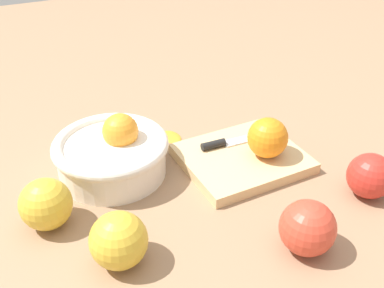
# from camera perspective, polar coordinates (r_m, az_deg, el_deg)

# --- Properties ---
(ground_plane) EXTENTS (2.40, 2.40, 0.00)m
(ground_plane) POSITION_cam_1_polar(r_m,az_deg,el_deg) (0.77, 0.52, -6.19)
(ground_plane) COLOR #997556
(bowl) EXTENTS (0.20, 0.20, 0.10)m
(bowl) POSITION_cam_1_polar(r_m,az_deg,el_deg) (0.80, -9.69, -1.08)
(bowl) COLOR white
(bowl) RESTS_ON ground_plane
(cutting_board) EXTENTS (0.22, 0.19, 0.02)m
(cutting_board) POSITION_cam_1_polar(r_m,az_deg,el_deg) (0.84, 6.11, -1.76)
(cutting_board) COLOR #DBB77F
(cutting_board) RESTS_ON ground_plane
(orange_on_board) EXTENTS (0.07, 0.07, 0.07)m
(orange_on_board) POSITION_cam_1_polar(r_m,az_deg,el_deg) (0.81, 9.19, 0.75)
(orange_on_board) COLOR orange
(orange_on_board) RESTS_ON cutting_board
(knife) EXTENTS (0.16, 0.02, 0.01)m
(knife) POSITION_cam_1_polar(r_m,az_deg,el_deg) (0.85, 4.62, 0.29)
(knife) COLOR silver
(knife) RESTS_ON cutting_board
(apple_front_right) EXTENTS (0.08, 0.08, 0.08)m
(apple_front_right) POSITION_cam_1_polar(r_m,az_deg,el_deg) (0.67, 13.88, -9.87)
(apple_front_right) COLOR #D6422D
(apple_front_right) RESTS_ON ground_plane
(apple_front_left) EXTENTS (0.08, 0.08, 0.08)m
(apple_front_left) POSITION_cam_1_polar(r_m,az_deg,el_deg) (0.64, -8.92, -11.52)
(apple_front_left) COLOR gold
(apple_front_left) RESTS_ON ground_plane
(apple_front_right_2) EXTENTS (0.07, 0.07, 0.07)m
(apple_front_right_2) POSITION_cam_1_polar(r_m,az_deg,el_deg) (0.80, 20.86, -3.65)
(apple_front_right_2) COLOR red
(apple_front_right_2) RESTS_ON ground_plane
(apple_mid_left) EXTENTS (0.08, 0.08, 0.08)m
(apple_mid_left) POSITION_cam_1_polar(r_m,az_deg,el_deg) (0.72, -17.37, -6.99)
(apple_mid_left) COLOR gold
(apple_mid_left) RESTS_ON ground_plane
(citrus_peel) EXTENTS (0.05, 0.06, 0.01)m
(citrus_peel) POSITION_cam_1_polar(r_m,az_deg,el_deg) (0.91, -2.63, 1.06)
(citrus_peel) COLOR orange
(citrus_peel) RESTS_ON ground_plane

